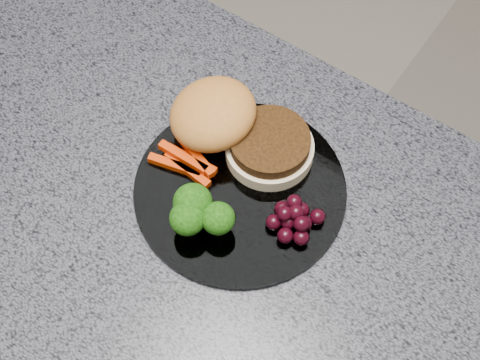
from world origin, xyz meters
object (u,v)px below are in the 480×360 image
at_px(plate, 240,189).
at_px(grape_bunch, 294,219).
at_px(burger, 233,127).
at_px(island_cabinet, 169,309).

relative_size(plate, grape_bunch, 4.23).
bearing_deg(grape_bunch, plate, 177.26).
distance_m(burger, grape_bunch, 0.14).
relative_size(burger, grape_bunch, 3.64).
height_order(island_cabinet, burger, burger).
xyz_separation_m(island_cabinet, burger, (0.07, 0.12, 0.50)).
distance_m(island_cabinet, plate, 0.49).
xyz_separation_m(island_cabinet, plate, (0.11, 0.07, 0.47)).
bearing_deg(plate, burger, 132.02).
bearing_deg(plate, grape_bunch, -2.74).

